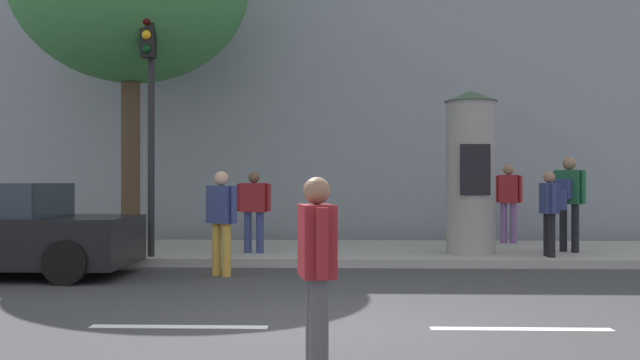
{
  "coord_description": "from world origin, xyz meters",
  "views": [
    {
      "loc": [
        -0.04,
        -7.29,
        1.48
      ],
      "look_at": [
        -0.36,
        2.0,
        1.49
      ],
      "focal_mm": 40.86,
      "sensor_mm": 36.0,
      "label": 1
    }
  ],
  "objects_px": {
    "pedestrian_tallest": "(254,205)",
    "pedestrian_in_red_top": "(569,195)",
    "pedestrian_with_bag": "(317,262)",
    "pedestrian_with_backpack": "(221,215)",
    "poster_column": "(471,171)",
    "pedestrian_in_light_jacket": "(551,206)",
    "pedestrian_in_dark_shirt": "(508,197)",
    "traffic_light": "(149,94)"
  },
  "relations": [
    {
      "from": "pedestrian_tallest",
      "to": "pedestrian_in_red_top",
      "type": "bearing_deg",
      "value": 3.0
    },
    {
      "from": "pedestrian_with_bag",
      "to": "pedestrian_tallest",
      "type": "bearing_deg",
      "value": 100.4
    },
    {
      "from": "pedestrian_with_backpack",
      "to": "pedestrian_tallest",
      "type": "bearing_deg",
      "value": 83.67
    },
    {
      "from": "poster_column",
      "to": "pedestrian_tallest",
      "type": "xyz_separation_m",
      "value": [
        -3.95,
        0.08,
        -0.62
      ]
    },
    {
      "from": "poster_column",
      "to": "pedestrian_with_bag",
      "type": "height_order",
      "value": "poster_column"
    },
    {
      "from": "pedestrian_with_bag",
      "to": "pedestrian_in_red_top",
      "type": "relative_size",
      "value": 0.85
    },
    {
      "from": "pedestrian_in_light_jacket",
      "to": "pedestrian_with_bag",
      "type": "bearing_deg",
      "value": -117.14
    },
    {
      "from": "poster_column",
      "to": "pedestrian_in_dark_shirt",
      "type": "distance_m",
      "value": 2.68
    },
    {
      "from": "pedestrian_with_backpack",
      "to": "pedestrian_tallest",
      "type": "xyz_separation_m",
      "value": [
        0.24,
        2.17,
        0.08
      ]
    },
    {
      "from": "traffic_light",
      "to": "pedestrian_with_backpack",
      "type": "distance_m",
      "value": 2.85
    },
    {
      "from": "pedestrian_tallest",
      "to": "pedestrian_in_dark_shirt",
      "type": "bearing_deg",
      "value": 23.63
    },
    {
      "from": "pedestrian_in_dark_shirt",
      "to": "pedestrian_tallest",
      "type": "bearing_deg",
      "value": -156.37
    },
    {
      "from": "poster_column",
      "to": "pedestrian_in_dark_shirt",
      "type": "xyz_separation_m",
      "value": [
        1.2,
        2.33,
        -0.52
      ]
    },
    {
      "from": "pedestrian_with_bag",
      "to": "pedestrian_tallest",
      "type": "relative_size",
      "value": 1.01
    },
    {
      "from": "pedestrian_in_dark_shirt",
      "to": "poster_column",
      "type": "bearing_deg",
      "value": -117.24
    },
    {
      "from": "pedestrian_tallest",
      "to": "pedestrian_with_bag",
      "type": "bearing_deg",
      "value": -79.6
    },
    {
      "from": "pedestrian_in_red_top",
      "to": "pedestrian_in_light_jacket",
      "type": "bearing_deg",
      "value": -124.56
    },
    {
      "from": "poster_column",
      "to": "pedestrian_in_red_top",
      "type": "bearing_deg",
      "value": 11.56
    },
    {
      "from": "pedestrian_with_bag",
      "to": "pedestrian_tallest",
      "type": "xyz_separation_m",
      "value": [
        -1.46,
        7.95,
        0.17
      ]
    },
    {
      "from": "pedestrian_in_red_top",
      "to": "pedestrian_tallest",
      "type": "bearing_deg",
      "value": -177.0
    },
    {
      "from": "traffic_light",
      "to": "pedestrian_with_backpack",
      "type": "bearing_deg",
      "value": -42.03
    },
    {
      "from": "pedestrian_with_bag",
      "to": "pedestrian_tallest",
      "type": "distance_m",
      "value": 8.08
    },
    {
      "from": "pedestrian_with_bag",
      "to": "poster_column",
      "type": "bearing_deg",
      "value": 72.4
    },
    {
      "from": "pedestrian_with_backpack",
      "to": "traffic_light",
      "type": "bearing_deg",
      "value": 137.97
    },
    {
      "from": "pedestrian_with_bag",
      "to": "pedestrian_in_dark_shirt",
      "type": "height_order",
      "value": "pedestrian_in_dark_shirt"
    },
    {
      "from": "traffic_light",
      "to": "pedestrian_in_dark_shirt",
      "type": "distance_m",
      "value": 7.77
    },
    {
      "from": "pedestrian_in_light_jacket",
      "to": "traffic_light",
      "type": "bearing_deg",
      "value": -177.35
    },
    {
      "from": "pedestrian_with_backpack",
      "to": "pedestrian_in_dark_shirt",
      "type": "height_order",
      "value": "pedestrian_in_dark_shirt"
    },
    {
      "from": "traffic_light",
      "to": "pedestrian_tallest",
      "type": "height_order",
      "value": "traffic_light"
    },
    {
      "from": "pedestrian_in_light_jacket",
      "to": "pedestrian_in_dark_shirt",
      "type": "bearing_deg",
      "value": 92.43
    },
    {
      "from": "pedestrian_with_bag",
      "to": "pedestrian_in_dark_shirt",
      "type": "distance_m",
      "value": 10.85
    },
    {
      "from": "traffic_light",
      "to": "pedestrian_in_light_jacket",
      "type": "bearing_deg",
      "value": 2.65
    },
    {
      "from": "traffic_light",
      "to": "pedestrian_in_dark_shirt",
      "type": "xyz_separation_m",
      "value": [
        6.88,
        3.08,
        -1.86
      ]
    },
    {
      "from": "poster_column",
      "to": "pedestrian_tallest",
      "type": "relative_size",
      "value": 1.99
    },
    {
      "from": "pedestrian_with_backpack",
      "to": "pedestrian_in_light_jacket",
      "type": "height_order",
      "value": "pedestrian_in_light_jacket"
    },
    {
      "from": "poster_column",
      "to": "pedestrian_in_dark_shirt",
      "type": "bearing_deg",
      "value": 62.76
    },
    {
      "from": "poster_column",
      "to": "pedestrian_in_red_top",
      "type": "xyz_separation_m",
      "value": [
        1.88,
        0.38,
        -0.43
      ]
    },
    {
      "from": "pedestrian_tallest",
      "to": "pedestrian_with_backpack",
      "type": "bearing_deg",
      "value": -96.33
    },
    {
      "from": "traffic_light",
      "to": "poster_column",
      "type": "relative_size",
      "value": 1.42
    },
    {
      "from": "pedestrian_with_backpack",
      "to": "poster_column",
      "type": "bearing_deg",
      "value": 26.45
    },
    {
      "from": "pedestrian_tallest",
      "to": "pedestrian_in_red_top",
      "type": "height_order",
      "value": "pedestrian_in_red_top"
    },
    {
      "from": "pedestrian_with_bag",
      "to": "traffic_light",
      "type": "bearing_deg",
      "value": 114.1
    }
  ]
}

